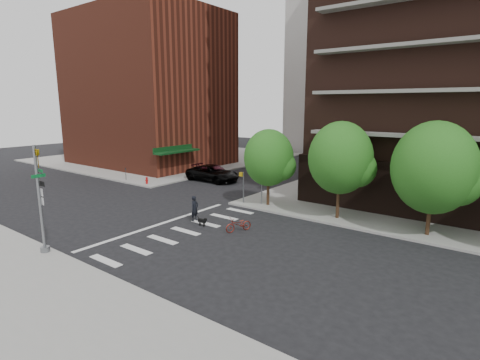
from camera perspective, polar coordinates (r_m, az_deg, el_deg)
The scene contains 17 objects.
ground at distance 27.41m, azimuth -12.75°, elevation -6.37°, with size 120.00×120.00×0.00m, color black.
sidewalk_nw at distance 60.60m, azimuth -10.86°, elevation 3.49°, with size 31.00×33.00×0.15m, color gray.
crosswalk at distance 25.83m, azimuth -9.55°, elevation -7.34°, with size 3.85×13.00×0.01m.
midrise_nw at distance 54.59m, azimuth -13.83°, elevation 13.12°, with size 21.40×15.50×20.00m.
tree_a at distance 30.19m, azimuth 4.39°, elevation 3.40°, with size 4.00×4.00×5.90m.
tree_b at distance 27.39m, azimuth 15.03°, elevation 3.27°, with size 4.50×4.50×6.65m.
tree_c at distance 25.79m, azimuth 27.44°, elevation 1.66°, with size 5.00×5.00×6.80m.
traffic_signal at distance 23.23m, azimuth -28.06°, elevation -3.77°, with size 0.90×0.75×6.00m.
pedestrian_signal at distance 31.04m, azimuth 1.13°, elevation -0.46°, with size 2.18×0.67×2.60m.
fire_hydrant at distance 39.96m, azimuth -14.03°, elevation -0.01°, with size 0.24×0.24×0.73m.
parking_meter at distance 42.63m, azimuth -17.03°, elevation 1.09°, with size 0.10×0.08×1.32m.
parked_car_black at distance 40.98m, azimuth -4.18°, elevation 1.02°, with size 6.17×2.85×1.72m, color black.
parked_car_maroon at distance 42.57m, azimuth -3.97°, elevation 1.28°, with size 5.22×2.12×1.51m, color #400F1A.
parked_car_silver at distance 51.82m, azimuth 3.58°, elevation 3.21°, with size 5.14×1.79×1.69m, color #AAACB1.
scooter at distance 24.82m, azimuth -0.22°, elevation -6.78°, with size 0.66×1.88×0.99m, color maroon.
dog_walker at distance 27.08m, azimuth -6.91°, elevation -4.35°, with size 0.44×0.67×1.85m, color black.
dog at distance 26.06m, azimuth -5.75°, elevation -6.21°, with size 0.70×0.21×0.60m.
Camera 1 is at (20.13, -16.67, 8.26)m, focal length 28.00 mm.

